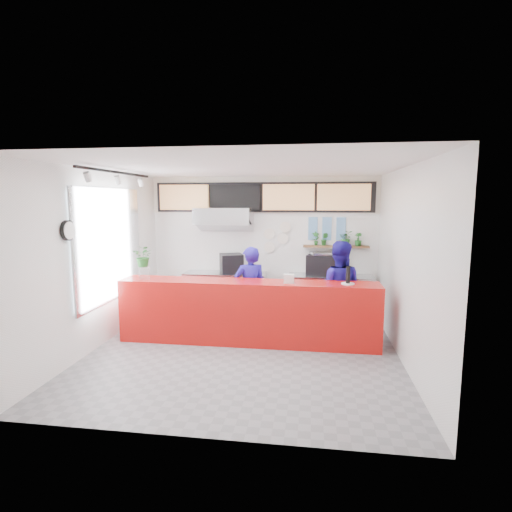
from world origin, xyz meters
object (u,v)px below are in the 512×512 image
Objects in this scene: service_counter at (248,312)px; staff_right at (338,289)px; espresso_machine at (324,265)px; staff_center at (250,291)px; panini_oven at (231,263)px; pepper_mill at (348,275)px.

staff_right reaches higher than service_counter.
espresso_machine is 1.30m from staff_right.
staff_center reaches higher than espresso_machine.
espresso_machine is at bearing -20.85° from panini_oven.
staff_center is (-0.03, 0.45, 0.28)m from service_counter.
espresso_machine is 0.41× the size of staff_center.
staff_center is (-1.39, -1.35, -0.29)m from espresso_machine.
staff_right reaches higher than pepper_mill.
pepper_mill reaches higher than service_counter.
espresso_machine is (2.01, 0.00, 0.01)m from panini_oven.
espresso_machine reaches higher than panini_oven.
pepper_mill is at bearing -65.09° from espresso_machine.
staff_center is 1.61m from staff_right.
pepper_mill is (0.12, -0.55, 0.37)m from staff_right.
staff_right reaches higher than espresso_machine.
staff_center reaches higher than pepper_mill.
service_counter is at bearing -90.81° from panini_oven.
espresso_machine is 0.39× the size of staff_right.
staff_right reaches higher than staff_center.
espresso_machine is at bearing -72.76° from staff_right.
service_counter is 2.32m from espresso_machine.
espresso_machine reaches higher than service_counter.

